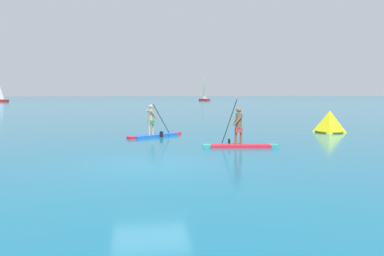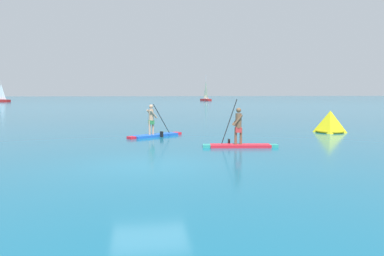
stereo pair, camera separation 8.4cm
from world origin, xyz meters
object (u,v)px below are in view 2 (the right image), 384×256
object	(u,v)px
sailboat_left_horizon	(2,99)
race_marker_buoy	(330,123)
sailboat_right_horizon	(206,97)
paddleboarder_far_right	(239,139)
paddleboarder_mid_center	(155,131)

from	to	relation	value
sailboat_left_horizon	race_marker_buoy	bearing A→B (deg)	149.96
race_marker_buoy	sailboat_left_horizon	size ratio (longest dim) A/B	0.35
sailboat_right_horizon	sailboat_left_horizon	bearing A→B (deg)	-107.75
paddleboarder_far_right	sailboat_right_horizon	size ratio (longest dim) A/B	0.45
race_marker_buoy	sailboat_left_horizon	xyz separation A→B (m)	(-44.00, 74.45, 0.14)
sailboat_left_horizon	sailboat_right_horizon	distance (m)	52.17
paddleboarder_mid_center	race_marker_buoy	bearing A→B (deg)	-30.06
race_marker_buoy	sailboat_right_horizon	xyz separation A→B (m)	(7.91, 79.72, 0.43)
paddleboarder_far_right	paddleboarder_mid_center	bearing A→B (deg)	-43.46
sailboat_left_horizon	sailboat_right_horizon	bearing A→B (deg)	-144.83
sailboat_left_horizon	sailboat_right_horizon	world-z (taller)	sailboat_right_horizon
paddleboarder_mid_center	paddleboarder_far_right	bearing A→B (deg)	-84.18
paddleboarder_mid_center	sailboat_right_horizon	bearing A→B (deg)	44.40
sailboat_left_horizon	sailboat_right_horizon	xyz separation A→B (m)	(51.91, 5.27, 0.29)
paddleboarder_mid_center	sailboat_right_horizon	xyz separation A→B (m)	(18.25, 80.21, 0.68)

